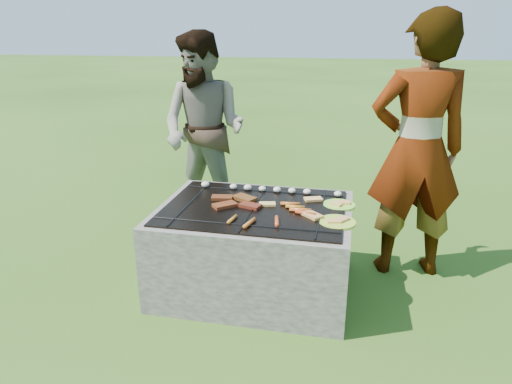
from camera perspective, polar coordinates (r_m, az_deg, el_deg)
lawn at (r=3.37m, az=-0.18°, el=-11.59°), size 60.00×60.00×0.00m
fire_pit at (r=3.23m, az=-0.19°, el=-7.30°), size 1.30×1.00×0.62m
mushrooms at (r=3.39m, az=1.28°, el=0.41°), size 1.06×0.06×0.04m
pork_slabs at (r=3.16m, az=-2.58°, el=-1.18°), size 0.39×0.33×0.02m
sausages at (r=2.95m, az=3.18°, el=-2.73°), size 0.53×0.47×0.03m
bread_on_grate at (r=3.08m, az=5.74°, el=-1.88°), size 0.46×0.43×0.02m
plate_far at (r=3.19m, az=10.35°, el=-1.58°), size 0.26×0.26×0.03m
plate_near at (r=2.90m, az=10.11°, el=-3.71°), size 0.27×0.27×0.03m
cook at (r=3.43m, az=19.49°, el=4.94°), size 0.76×0.57×1.89m
bystander at (r=4.26m, az=-6.53°, el=7.69°), size 1.00×0.87×1.75m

